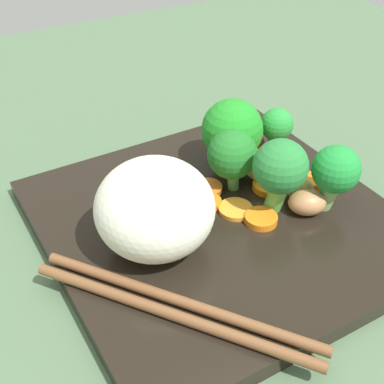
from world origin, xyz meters
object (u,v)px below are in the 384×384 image
at_px(square_plate, 219,223).
at_px(chopstick_pair, 175,307).
at_px(carrot_slice_3, 233,207).
at_px(rice_mound, 155,209).
at_px(broccoli_floret_1, 277,128).

bearing_deg(square_plate, chopstick_pair, -46.90).
bearing_deg(carrot_slice_3, rice_mound, -81.46).
relative_size(square_plate, broccoli_floret_1, 5.41).
relative_size(broccoli_floret_1, carrot_slice_3, 1.76).
relative_size(square_plate, chopstick_pair, 1.54).
height_order(broccoli_floret_1, carrot_slice_3, broccoli_floret_1).
xyz_separation_m(square_plate, rice_mound, (0.01, -0.06, 0.05)).
distance_m(square_plate, carrot_slice_3, 0.02).
height_order(carrot_slice_3, chopstick_pair, chopstick_pair).
height_order(square_plate, broccoli_floret_1, broccoli_floret_1).
xyz_separation_m(rice_mound, chopstick_pair, (0.07, -0.02, -0.03)).
xyz_separation_m(broccoli_floret_1, chopstick_pair, (0.13, -0.18, -0.03)).
height_order(square_plate, rice_mound, rice_mound).
bearing_deg(rice_mound, square_plate, 97.13).
xyz_separation_m(square_plate, chopstick_pair, (0.07, -0.08, 0.01)).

